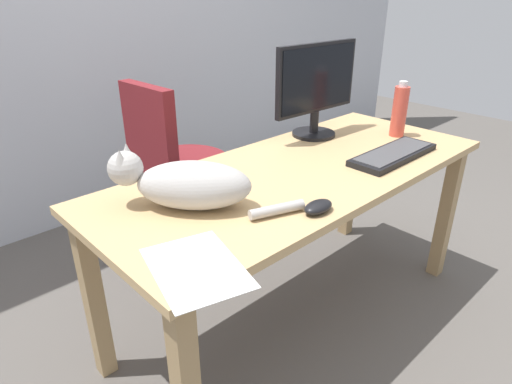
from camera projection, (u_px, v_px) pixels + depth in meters
The scene contains 9 objects.
ground_plane at pixel (294, 314), 2.00m from camera, with size 8.00×8.00×0.00m, color #59544F.
desk at pixel (300, 191), 1.73m from camera, with size 1.65×0.69×0.71m.
office_chair at pixel (179, 185), 2.27m from camera, with size 0.48×0.48×0.95m.
monitor at pixel (316, 87), 1.97m from camera, with size 0.48×0.20×0.41m.
keyboard at pixel (393, 154), 1.80m from camera, with size 0.44×0.15×0.03m.
cat at pixel (187, 183), 1.37m from camera, with size 0.43×0.48×0.20m.
computer_mouse at pixel (318, 207), 1.36m from camera, with size 0.11×0.06×0.04m, color black.
paper_sheet at pixel (196, 268), 1.10m from camera, with size 0.21×0.30×0.00m, color white.
water_bottle at pixel (400, 111), 2.01m from camera, with size 0.07×0.07×0.25m.
Camera 1 is at (-1.20, -1.02, 1.35)m, focal length 30.96 mm.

